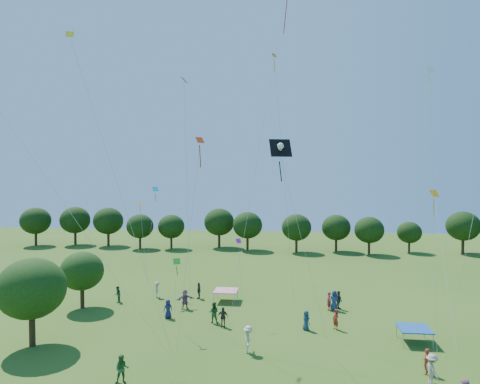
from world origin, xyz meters
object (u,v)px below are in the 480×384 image
Objects in this scene: near_tree_west at (31,289)px; pirate_kite at (281,151)px; near_tree_north at (82,271)px; tent_blue at (414,329)px; tent_red_stripe at (226,291)px; red_high_kite at (276,54)px.

near_tree_west is 20.18m from pirate_kite.
tent_blue is at bearing -10.00° from near_tree_north.
tent_red_stripe is 22.19m from red_high_kite.
near_tree_north is 24.02m from pirate_kite.
red_high_kite is at bearing 94.27° from pirate_kite.
near_tree_west is at bearing -84.91° from near_tree_north.
pirate_kite is at bearing -9.03° from near_tree_west.
red_high_kite reaches higher than near_tree_north.
near_tree_west is at bearing -133.82° from tent_red_stripe.
near_tree_west is 8.89m from near_tree_north.
red_high_kite reaches higher than near_tree_west.
pirate_kite is (18.42, -11.63, 10.11)m from near_tree_north.
tent_red_stripe is at bearing 110.31° from pirate_kite.
near_tree_north reaches higher than tent_blue.
tent_red_stripe is 0.17× the size of pirate_kite.
tent_blue is (27.89, -4.92, -2.38)m from near_tree_north.
pirate_kite is at bearing -85.73° from red_high_kite.
near_tree_north is at bearing 95.09° from near_tree_west.
pirate_kite reaches higher than near_tree_north.
tent_red_stripe is 1.00× the size of tent_blue.
tent_blue is at bearing -15.57° from red_high_kite.
tent_red_stripe is at bearing 130.75° from red_high_kite.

